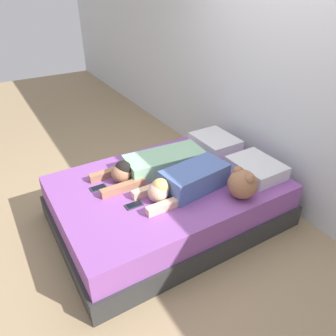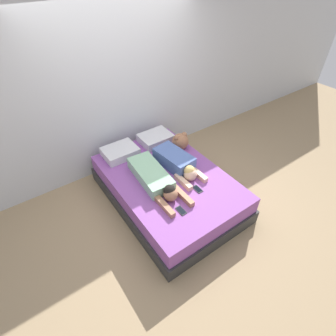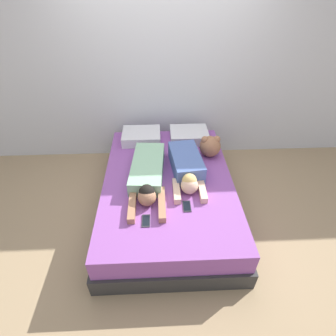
% 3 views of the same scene
% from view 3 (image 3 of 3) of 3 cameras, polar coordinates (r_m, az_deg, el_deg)
% --- Properties ---
extents(ground_plane, '(12.00, 12.00, 0.00)m').
position_cam_3_polar(ground_plane, '(3.29, -0.00, -8.39)').
color(ground_plane, '#9E8460').
extents(wall_back, '(12.00, 0.06, 2.60)m').
position_cam_3_polar(wall_back, '(3.65, -0.93, 20.88)').
color(wall_back, silver).
rests_on(wall_back, ground_plane).
extents(bed, '(1.50, 2.15, 0.46)m').
position_cam_3_polar(bed, '(3.13, -0.00, -5.54)').
color(bed, '#2D2D2D').
rests_on(bed, ground_plane).
extents(pillow_head_left, '(0.51, 0.40, 0.13)m').
position_cam_3_polar(pillow_head_left, '(3.60, -5.80, 6.90)').
color(pillow_head_left, silver).
rests_on(pillow_head_left, bed).
extents(pillow_head_right, '(0.51, 0.40, 0.13)m').
position_cam_3_polar(pillow_head_right, '(3.62, 4.60, 7.15)').
color(pillow_head_right, silver).
rests_on(pillow_head_right, bed).
extents(person_left, '(0.41, 1.15, 0.21)m').
position_cam_3_polar(person_left, '(2.90, -4.48, -1.40)').
color(person_left, '#8CBF99').
rests_on(person_left, bed).
extents(person_right, '(0.38, 0.89, 0.21)m').
position_cam_3_polar(person_right, '(2.97, 4.09, 0.12)').
color(person_right, '#4C66A5').
rests_on(person_right, bed).
extents(cell_phone_left, '(0.08, 0.15, 0.01)m').
position_cam_3_polar(cell_phone_left, '(2.54, -4.81, -11.38)').
color(cell_phone_left, '#2D2D33').
rests_on(cell_phone_left, bed).
extents(cell_phone_right, '(0.08, 0.15, 0.01)m').
position_cam_3_polar(cell_phone_right, '(2.66, 4.13, -8.30)').
color(cell_phone_right, '#2D2D33').
rests_on(cell_phone_right, bed).
extents(plush_toy, '(0.26, 0.26, 0.27)m').
position_cam_3_polar(plush_toy, '(3.29, 9.15, 4.78)').
color(plush_toy, '#996647').
rests_on(plush_toy, bed).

